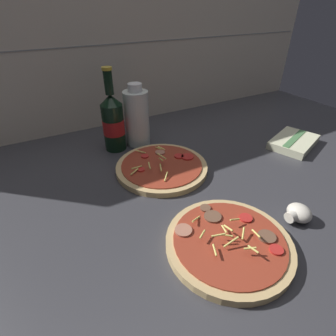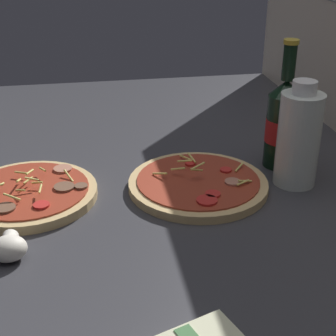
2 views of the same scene
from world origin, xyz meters
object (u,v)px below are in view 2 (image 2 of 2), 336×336
(pizza_far, at_px, (198,184))
(beer_bottle, at_px, (283,122))
(pizza_near, at_px, (28,194))
(oil_bottle, at_px, (299,138))
(mushroom_left, at_px, (9,247))

(pizza_far, xyz_separation_m, beer_bottle, (-0.07, 0.18, 0.08))
(pizza_far, bearing_deg, pizza_near, -92.77)
(pizza_far, height_order, oil_bottle, oil_bottle)
(oil_bottle, xyz_separation_m, mushroom_left, (0.15, -0.49, -0.07))
(pizza_near, bearing_deg, beer_bottle, 96.45)
(beer_bottle, distance_m, oil_bottle, 0.08)
(beer_bottle, xyz_separation_m, mushroom_left, (0.23, -0.49, -0.07))
(mushroom_left, bearing_deg, oil_bottle, 107.24)
(pizza_far, bearing_deg, mushroom_left, -62.88)
(pizza_near, xyz_separation_m, beer_bottle, (-0.05, 0.48, 0.08))
(beer_bottle, height_order, mushroom_left, beer_bottle)
(mushroom_left, bearing_deg, pizza_far, 117.12)
(pizza_near, bearing_deg, mushroom_left, -4.81)
(pizza_near, distance_m, mushroom_left, 0.18)
(oil_bottle, bearing_deg, mushroom_left, -72.76)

